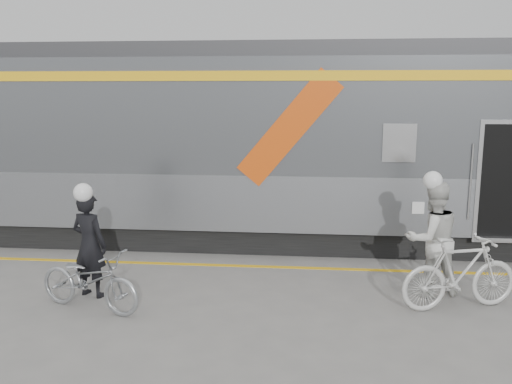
# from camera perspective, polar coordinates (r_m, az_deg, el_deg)

# --- Properties ---
(ground) EXTENTS (90.00, 90.00, 0.00)m
(ground) POSITION_cam_1_polar(r_m,az_deg,el_deg) (8.00, 2.01, -12.82)
(ground) COLOR slate
(ground) RESTS_ON ground
(train) EXTENTS (24.00, 3.17, 4.10)m
(train) POSITION_cam_1_polar(r_m,az_deg,el_deg) (11.67, 12.70, 4.82)
(train) COLOR black
(train) RESTS_ON ground
(safety_strip) EXTENTS (24.00, 0.12, 0.01)m
(safety_strip) POSITION_cam_1_polar(r_m,az_deg,el_deg) (10.01, 2.79, -7.91)
(safety_strip) COLOR yellow
(safety_strip) RESTS_ON ground
(man) EXTENTS (0.70, 0.57, 1.65)m
(man) POSITION_cam_1_polar(r_m,az_deg,el_deg) (8.83, -17.12, -5.34)
(man) COLOR black
(man) RESTS_ON ground
(bicycle_left) EXTENTS (1.84, 1.12, 0.91)m
(bicycle_left) POSITION_cam_1_polar(r_m,az_deg,el_deg) (8.38, -17.15, -8.86)
(bicycle_left) COLOR #9B9EA2
(bicycle_left) RESTS_ON ground
(woman) EXTENTS (1.04, 0.91, 1.81)m
(woman) POSITION_cam_1_polar(r_m,az_deg,el_deg) (8.90, 18.06, -4.73)
(woman) COLOR silver
(woman) RESTS_ON ground
(bicycle_right) EXTENTS (1.90, 1.02, 1.10)m
(bicycle_right) POSITION_cam_1_polar(r_m,az_deg,el_deg) (8.56, 20.68, -8.00)
(bicycle_right) COLOR beige
(bicycle_right) RESTS_ON ground
(helmet_man) EXTENTS (0.29, 0.29, 0.29)m
(helmet_man) POSITION_cam_1_polar(r_m,az_deg,el_deg) (8.62, -17.47, 0.88)
(helmet_man) COLOR white
(helmet_man) RESTS_ON man
(helmet_woman) EXTENTS (0.29, 0.29, 0.29)m
(helmet_woman) POSITION_cam_1_polar(r_m,az_deg,el_deg) (8.69, 18.45, 1.97)
(helmet_woman) COLOR white
(helmet_woman) RESTS_ON woman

